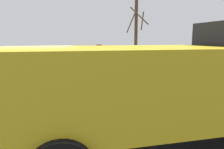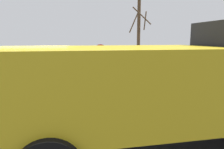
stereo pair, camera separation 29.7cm
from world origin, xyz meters
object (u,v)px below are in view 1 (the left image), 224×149
loose_tire (59,75)px  stop_sign (99,58)px  dump_truck_yellow (171,82)px  bare_tree (136,35)px  fire_hydrant (53,78)px

loose_tire → stop_sign: (1.92, -0.57, 0.84)m
dump_truck_yellow → bare_tree: size_ratio=1.39×
fire_hydrant → loose_tire: bearing=-39.0°
loose_tire → bare_tree: size_ratio=0.26×
dump_truck_yellow → fire_hydrant: bearing=113.2°
dump_truck_yellow → bare_tree: bearing=76.5°
loose_tire → stop_sign: bearing=-16.4°
fire_hydrant → dump_truck_yellow: (2.90, -6.76, 0.99)m
fire_hydrant → bare_tree: bare_tree is taller
dump_truck_yellow → bare_tree: 8.30m
fire_hydrant → bare_tree: 5.41m
loose_tire → stop_sign: size_ratio=0.60×
fire_hydrant → loose_tire: 0.45m
stop_sign → dump_truck_yellow: dump_truck_yellow is taller
loose_tire → stop_sign: 2.17m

